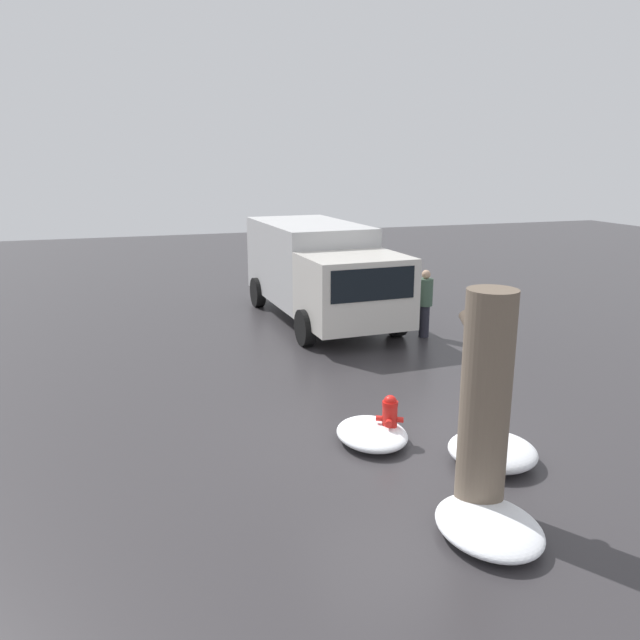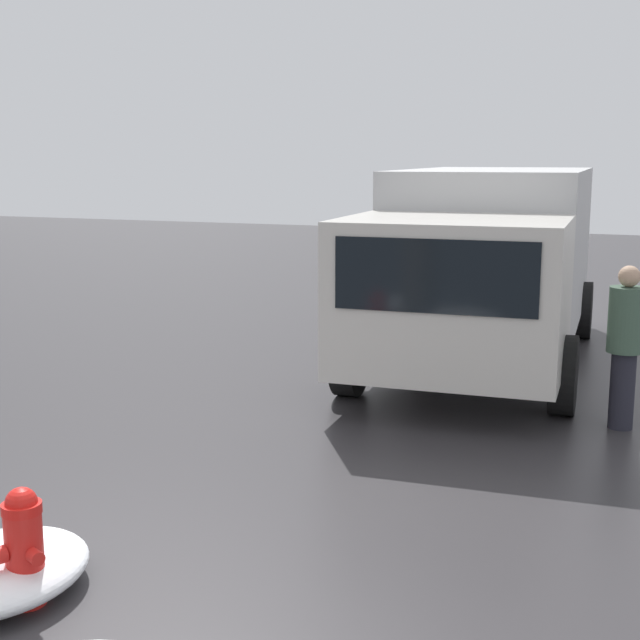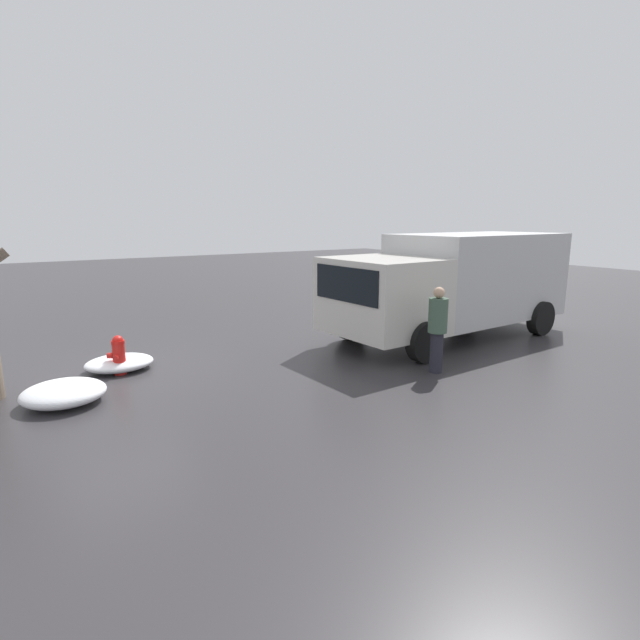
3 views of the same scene
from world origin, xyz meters
name	(u,v)px [view 2 (image 2 of 3)]	position (x,y,z in m)	size (l,w,h in m)	color
ground_plane	(28,604)	(0.00, 0.00, 0.00)	(60.00, 60.00, 0.00)	#333033
fire_hydrant	(23,545)	(0.00, 0.00, 0.41)	(0.37, 0.43, 0.79)	red
delivery_truck	(486,257)	(8.01, -1.40, 1.46)	(6.93, 2.99, 2.66)	beige
pedestrian	(625,341)	(5.36, -3.38, 0.95)	(0.38, 0.38, 1.74)	#23232D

